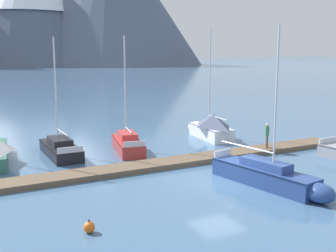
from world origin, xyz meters
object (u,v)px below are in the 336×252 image
(sailboat_mid_dock_starboard, at_px, (270,176))
(mooring_buoy_channel_marker, at_px, (89,227))
(person_on_dock, at_px, (267,134))
(sailboat_second_berth, at_px, (59,147))
(sailboat_mid_dock_port, at_px, (126,142))
(sailboat_far_berth, at_px, (210,126))

(sailboat_mid_dock_starboard, xyz_separation_m, mooring_buoy_channel_marker, (-9.66, -1.41, -0.36))
(mooring_buoy_channel_marker, bearing_deg, sailboat_mid_dock_starboard, 8.32)
(person_on_dock, xyz_separation_m, mooring_buoy_channel_marker, (-14.38, -7.62, -1.04))
(sailboat_second_berth, distance_m, sailboat_mid_dock_port, 4.54)
(sailboat_mid_dock_port, bearing_deg, sailboat_second_berth, 172.83)
(mooring_buoy_channel_marker, bearing_deg, sailboat_far_berth, 44.99)
(sailboat_mid_dock_port, relative_size, mooring_buoy_channel_marker, 14.92)
(sailboat_second_berth, xyz_separation_m, sailboat_mid_dock_starboard, (8.11, -11.53, 0.09))
(sailboat_mid_dock_starboard, relative_size, sailboat_far_berth, 0.96)
(sailboat_far_berth, relative_size, mooring_buoy_channel_marker, 16.14)
(sailboat_mid_dock_starboard, bearing_deg, sailboat_mid_dock_port, 108.22)
(sailboat_second_berth, relative_size, sailboat_far_berth, 0.91)
(sailboat_mid_dock_starboard, height_order, person_on_dock, sailboat_mid_dock_starboard)
(sailboat_second_berth, relative_size, sailboat_mid_dock_starboard, 0.95)
(person_on_dock, bearing_deg, sailboat_mid_dock_starboard, -127.22)
(sailboat_second_berth, bearing_deg, sailboat_far_berth, 2.04)
(sailboat_far_berth, bearing_deg, sailboat_mid_dock_starboard, -107.23)
(sailboat_far_berth, distance_m, person_on_dock, 5.84)
(sailboat_second_berth, bearing_deg, sailboat_mid_dock_starboard, -54.88)
(person_on_dock, bearing_deg, sailboat_second_berth, 157.46)
(sailboat_mid_dock_port, relative_size, sailboat_mid_dock_starboard, 0.97)
(mooring_buoy_channel_marker, bearing_deg, sailboat_second_berth, 83.17)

